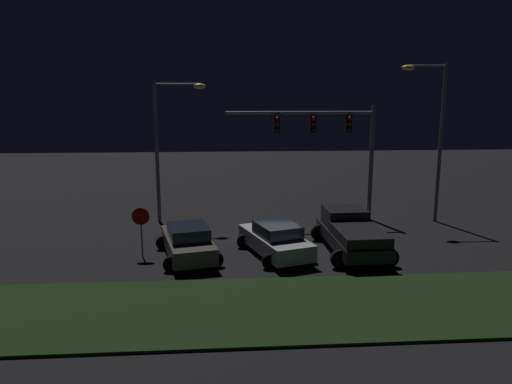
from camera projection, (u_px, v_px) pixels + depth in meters
ground_plane at (276, 238)px, 23.45m from camera, size 80.00×80.00×0.00m
grass_median at (304, 307)px, 15.58m from camera, size 24.11×5.07×0.10m
pickup_truck at (350, 230)px, 21.23m from camera, size 2.94×5.44×1.80m
car_sedan at (188, 242)px, 20.37m from camera, size 3.11×4.69×1.51m
car_sedan_far at (275, 240)px, 20.71m from camera, size 3.32×4.74×1.51m
traffic_signal_gantry at (330, 135)px, 26.06m from camera, size 8.32×0.56×6.50m
street_lamp_left at (167, 134)px, 25.68m from camera, size 2.87×0.44×7.77m
street_lamp_right at (433, 125)px, 25.66m from camera, size 2.55×0.44×8.73m
stop_sign at (141, 223)px, 20.35m from camera, size 0.76×0.08×2.23m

